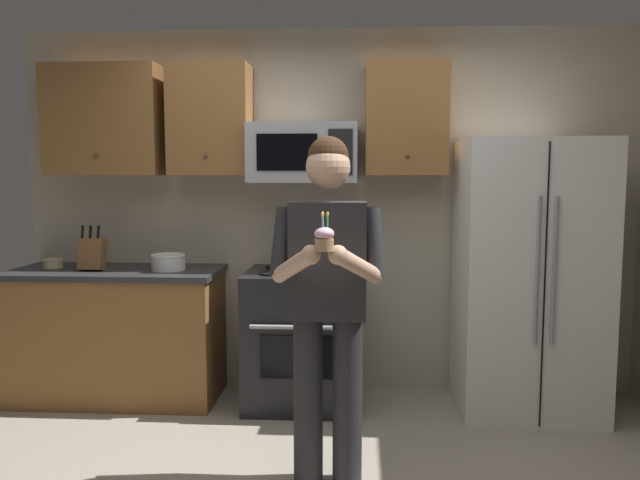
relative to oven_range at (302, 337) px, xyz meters
name	(u,v)px	position (x,y,z in m)	size (l,w,h in m)	color
wall_back	(327,212)	(0.15, 0.39, 0.84)	(4.40, 0.10, 2.60)	#B7AD99
oven_range	(302,337)	(0.00, 0.00, 0.00)	(0.76, 0.70, 0.93)	black
microwave	(303,153)	(0.00, 0.12, 1.26)	(0.74, 0.41, 0.40)	#9EA0A5
refrigerator	(528,277)	(1.50, -0.04, 0.44)	(0.90, 0.75, 1.80)	white
cabinet_row_upper	(221,120)	(-0.57, 0.17, 1.49)	(2.78, 0.36, 0.76)	brown
counter_left	(118,334)	(-1.30, 0.02, 0.00)	(1.44, 0.66, 0.92)	brown
knife_block	(92,254)	(-1.44, -0.03, 0.57)	(0.16, 0.15, 0.32)	brown
bowl_large_white	(168,262)	(-0.92, 0.00, 0.52)	(0.24, 0.24, 0.11)	white
bowl_small_colored	(53,263)	(-1.77, 0.05, 0.49)	(0.14, 0.14, 0.06)	beige
person	(328,291)	(0.23, -1.12, 0.53)	(0.60, 0.48, 1.76)	#262628
cupcake	(324,238)	(0.23, -1.45, 0.83)	(0.09, 0.09, 0.17)	#A87F56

